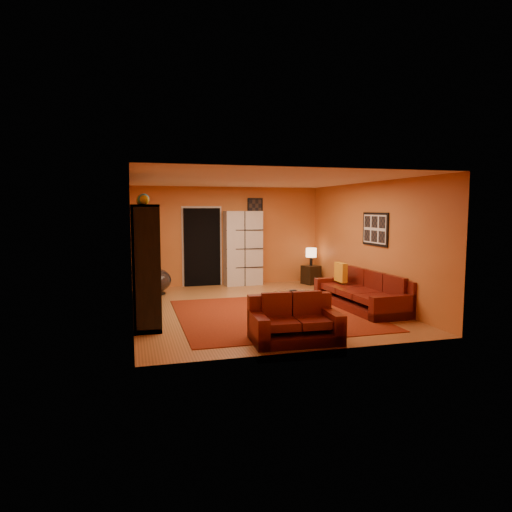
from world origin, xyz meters
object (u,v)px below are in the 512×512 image
object	(u,v)px
bowl_chair	(155,281)
table_lamp	(311,253)
entertainment_unit	(144,260)
tv	(147,264)
storage_cabinet	(243,248)
sofa	(366,294)
coffee_table	(295,296)
loveseat	(294,322)
side_table	(311,275)

from	to	relation	value
bowl_chair	table_lamp	xyz separation A→B (m)	(4.14, 0.41, 0.51)
entertainment_unit	bowl_chair	size ratio (longest dim) A/B	3.94
tv	bowl_chair	size ratio (longest dim) A/B	1.19
tv	storage_cabinet	distance (m)	3.84
sofa	table_lamp	world-z (taller)	table_lamp
coffee_table	table_lamp	xyz separation A→B (m)	(1.70, 3.35, 0.45)
loveseat	table_lamp	distance (m)	5.40
entertainment_unit	side_table	distance (m)	5.13
sofa	storage_cabinet	world-z (taller)	storage_cabinet
bowl_chair	side_table	distance (m)	4.16
loveseat	side_table	distance (m)	5.38
sofa	tv	bearing A→B (deg)	170.27
coffee_table	bowl_chair	bearing A→B (deg)	129.61
entertainment_unit	coffee_table	distance (m)	2.96
coffee_table	bowl_chair	world-z (taller)	bowl_chair
side_table	table_lamp	world-z (taller)	table_lamp
coffee_table	table_lamp	distance (m)	3.78
storage_cabinet	bowl_chair	bearing A→B (deg)	-164.16
storage_cabinet	table_lamp	distance (m)	1.84
tv	bowl_chair	distance (m)	2.19
sofa	side_table	size ratio (longest dim) A/B	4.98
coffee_table	storage_cabinet	world-z (taller)	storage_cabinet
bowl_chair	sofa	bearing A→B (deg)	-32.42
bowl_chair	loveseat	bearing A→B (deg)	-67.39
loveseat	table_lamp	world-z (taller)	table_lamp
tv	entertainment_unit	bearing A→B (deg)	50.61
storage_cabinet	side_table	world-z (taller)	storage_cabinet
storage_cabinet	tv	bearing A→B (deg)	-134.60
entertainment_unit	sofa	world-z (taller)	entertainment_unit
loveseat	bowl_chair	distance (m)	4.83
sofa	table_lamp	bearing A→B (deg)	86.83
entertainment_unit	sofa	size ratio (longest dim) A/B	1.20
loveseat	sofa	bearing A→B (deg)	-47.65
entertainment_unit	sofa	distance (m)	4.52
loveseat	coffee_table	size ratio (longest dim) A/B	1.61
storage_cabinet	side_table	distance (m)	1.98
entertainment_unit	bowl_chair	distance (m)	2.18
entertainment_unit	storage_cabinet	world-z (taller)	entertainment_unit
tv	coffee_table	world-z (taller)	tv
tv	loveseat	distance (m)	3.26
storage_cabinet	entertainment_unit	bearing A→B (deg)	-135.56
tv	loveseat	world-z (taller)	tv
tv	side_table	xyz separation A→B (m)	(4.39, 2.49, -0.73)
coffee_table	bowl_chair	size ratio (longest dim) A/B	1.13
coffee_table	bowl_chair	xyz separation A→B (m)	(-2.43, 2.94, -0.06)
entertainment_unit	table_lamp	bearing A→B (deg)	28.83
side_table	table_lamp	bearing A→B (deg)	0.00
entertainment_unit	loveseat	bearing A→B (deg)	-48.28
entertainment_unit	loveseat	xyz separation A→B (m)	(2.16, -2.42, -0.76)
coffee_table	entertainment_unit	bearing A→B (deg)	161.71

